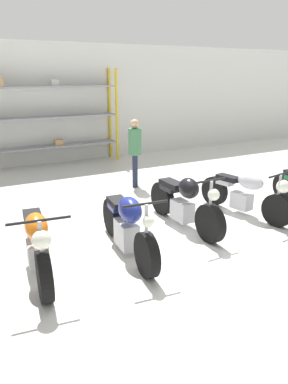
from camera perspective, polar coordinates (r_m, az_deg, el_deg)
The scene contains 8 objects.
ground_plane at distance 6.48m, azimuth 1.70°, elevation -6.85°, with size 30.00×30.00×0.00m, color silver.
back_wall at distance 11.98m, azimuth -14.36°, elevation 12.82°, with size 30.00×0.08×3.60m.
shelving_rack at distance 11.63m, azimuth -14.25°, elevation 11.22°, with size 4.09×0.63×2.86m.
motorcycle_orange at distance 5.34m, azimuth -15.94°, elevation -7.55°, with size 0.75×2.02×1.05m.
motorcycle_blue at distance 5.77m, azimuth -2.54°, elevation -5.05°, with size 0.64×2.19×1.06m.
motorcycle_black at distance 6.78m, azimuth 6.15°, elevation -1.62°, with size 0.60×2.15×1.07m.
motorcycle_silver at distance 7.57m, azimuth 15.27°, elevation -0.21°, with size 0.69×2.12×0.99m.
person_browsing at distance 9.13m, azimuth -1.40°, elevation 6.77°, with size 0.43×0.43×1.65m.
Camera 1 is at (-2.98, -5.10, 2.68)m, focal length 35.00 mm.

